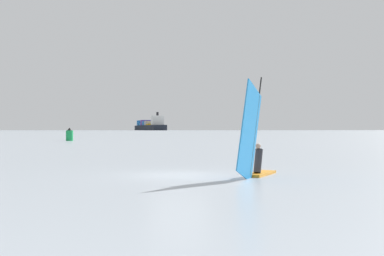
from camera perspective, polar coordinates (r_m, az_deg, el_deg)
ground_plane at (r=20.19m, az=-1.57°, el=-5.86°), size 4000.00×4000.00×0.00m
windsurfer at (r=19.68m, az=7.75°, el=-2.56°), size 2.22×3.93×4.50m
cargo_ship at (r=875.35m, az=-5.35°, el=0.24°), size 77.85×206.50×31.44m
distant_headland at (r=1183.27m, az=-8.51°, el=0.91°), size 1251.40×317.78×47.54m
channel_buoy at (r=82.26m, az=-14.90°, el=-0.82°), size 1.21×1.21×2.28m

